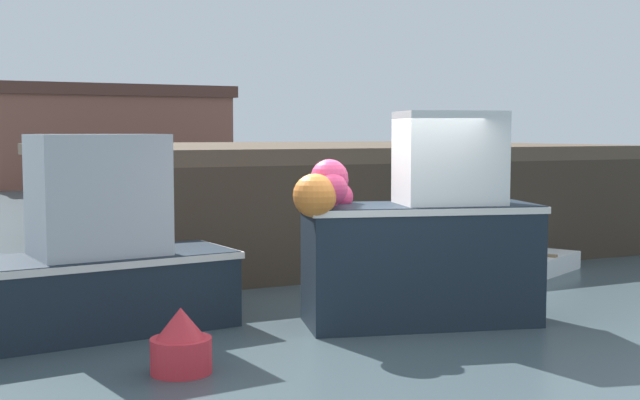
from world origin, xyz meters
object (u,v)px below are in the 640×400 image
fishing_boat_near_left (68,265)px  fishing_boat_near_right (418,236)px  rowboat (539,265)px  mooring_buoy_foreground (181,344)px

fishing_boat_near_left → fishing_boat_near_right: size_ratio=1.33×
fishing_boat_near_right → fishing_boat_near_left: bearing=162.9°
fishing_boat_near_left → rowboat: bearing=7.1°
fishing_boat_near_left → fishing_boat_near_right: fishing_boat_near_right is taller
fishing_boat_near_right → rowboat: size_ratio=1.57×
mooring_buoy_foreground → fishing_boat_near_right: bearing=13.8°
fishing_boat_near_right → rowboat: bearing=30.2°
rowboat → fishing_boat_near_left: bearing=-172.9°
fishing_boat_near_right → mooring_buoy_foreground: size_ratio=4.99×
fishing_boat_near_left → mooring_buoy_foreground: (0.74, -1.99, -0.53)m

